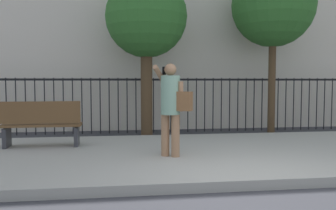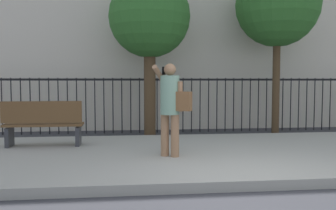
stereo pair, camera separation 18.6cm
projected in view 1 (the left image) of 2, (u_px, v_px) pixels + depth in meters
name	position (u px, v px, depth m)	size (l,w,h in m)	color
ground_plane	(262.00, 191.00, 5.05)	(60.00, 60.00, 0.00)	#333338
sidewalk	(218.00, 154.00, 7.22)	(28.00, 4.40, 0.15)	#9E9B93
iron_fence	(184.00, 98.00, 10.81)	(12.03, 0.04, 1.60)	black
pedestrian_on_phone	(172.00, 103.00, 6.56)	(0.72, 0.62, 1.67)	#936B4C
street_bench	(41.00, 123.00, 7.51)	(1.60, 0.45, 0.95)	brown
street_tree_near	(146.00, 18.00, 9.89)	(2.21, 2.21, 4.35)	#4C3823
street_tree_mid	(273.00, 6.00, 10.33)	(2.34, 2.34, 4.81)	#4C3823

